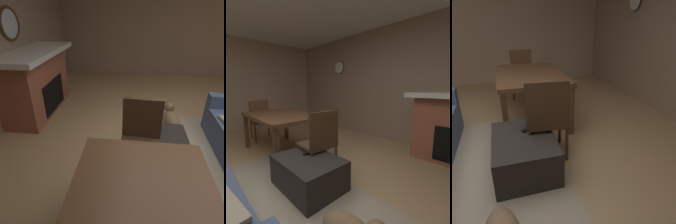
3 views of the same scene
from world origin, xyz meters
The scene contains 9 objects.
floor centered at (0.00, 0.00, 0.00)m, with size 9.27×9.27×0.00m, color tan.
wall_right_window_side centered at (3.86, 0.00, 1.31)m, with size 0.12×6.43×2.61m, color #C4AA91.
area_rug centered at (0.10, 0.08, 0.01)m, with size 2.60×2.00×0.01m, color tan.
ottoman_coffee_table centered at (0.10, -0.51, 0.19)m, with size 0.85×0.62×0.38m, color #2D2826.
tv_remote centered at (0.22, -0.58, 0.39)m, with size 0.05×0.16×0.02m, color black.
dining_table centered at (1.39, -0.79, 0.66)m, with size 1.57×0.98×0.74m.
dining_chair_east centered at (2.57, -0.80, 0.52)m, with size 0.48×0.48×0.93m.
dining_chair_west centered at (0.22, -0.79, 0.52)m, with size 0.47×0.47×0.93m.
wall_clock centered at (2.00, -2.93, 1.81)m, with size 0.36×0.03×0.36m.
Camera 3 is at (-1.81, -0.35, 1.46)m, focal length 33.79 mm.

